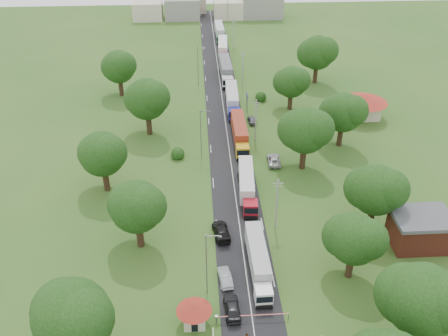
{
  "coord_description": "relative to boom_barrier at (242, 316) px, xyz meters",
  "views": [
    {
      "loc": [
        -6.09,
        -67.03,
        49.31
      ],
      "look_at": [
        -1.7,
        6.06,
        3.0
      ],
      "focal_mm": 40.0,
      "sensor_mm": 36.0,
      "label": 1
    }
  ],
  "objects": [
    {
      "name": "tree_13",
      "position": [
        -22.65,
        70.16,
        6.33
      ],
      "size": [
        8.8,
        8.8,
        11.07
      ],
      "color": "#382616",
      "rests_on": "ground"
    },
    {
      "name": "guard_booth",
      "position": [
        -5.84,
        -0.0,
        1.27
      ],
      "size": [
        4.4,
        4.4,
        3.45
      ],
      "color": "beige",
      "rests_on": "ground"
    },
    {
      "name": "car_lane_rear",
      "position": [
        -1.64,
        16.62,
        -0.07
      ],
      "size": [
        2.98,
        5.88,
        1.63
      ],
      "primitive_type": "imported",
      "rotation": [
        0.0,
        0.0,
        3.27
      ],
      "color": "black",
      "rests_on": "ground"
    },
    {
      "name": "tree_4",
      "position": [
        14.34,
        35.17,
        6.96
      ],
      "size": [
        9.6,
        9.6,
        12.05
      ],
      "color": "#382616",
      "rests_on": "ground"
    },
    {
      "name": "distant_town",
      "position": [
        2.04,
        135.0,
        2.6
      ],
      "size": [
        52.0,
        8.0,
        8.0
      ],
      "color": "gray",
      "rests_on": "ground"
    },
    {
      "name": "pole_4",
      "position": [
        6.86,
        102.0,
        3.79
      ],
      "size": [
        1.6,
        0.24,
        9.0
      ],
      "color": "gray",
      "rests_on": "ground"
    },
    {
      "name": "boom_barrier",
      "position": [
        0.0,
        0.0,
        0.0
      ],
      "size": [
        9.22,
        0.35,
        1.18
      ],
      "color": "slate",
      "rests_on": "ground"
    },
    {
      "name": "car_verge_far",
      "position": [
        7.05,
        53.78,
        -0.23
      ],
      "size": [
        1.81,
        3.99,
        1.33
      ],
      "primitive_type": "imported",
      "rotation": [
        0.0,
        0.0,
        3.2
      ],
      "color": "#575A5F",
      "rests_on": "ground"
    },
    {
      "name": "truck_0",
      "position": [
        3.02,
        8.62,
        1.1
      ],
      "size": [
        2.53,
        13.58,
        3.76
      ],
      "color": "white",
      "rests_on": "ground"
    },
    {
      "name": "car_lane_mid",
      "position": [
        -1.64,
        7.0,
        -0.17
      ],
      "size": [
        2.1,
        4.53,
        1.44
      ],
      "primitive_type": "imported",
      "rotation": [
        0.0,
        0.0,
        3.28
      ],
      "color": "#9CA0A4",
      "rests_on": "ground"
    },
    {
      "name": "truck_5",
      "position": [
        3.26,
        96.15,
        1.24
      ],
      "size": [
        3.17,
        14.56,
        4.02
      ],
      "color": "maroon",
      "rests_on": "ground"
    },
    {
      "name": "truck_4",
      "position": [
        3.01,
        79.27,
        1.38
      ],
      "size": [
        2.93,
        15.47,
        4.28
      ],
      "color": "silver",
      "rests_on": "ground"
    },
    {
      "name": "house_cream",
      "position": [
        31.36,
        55.0,
        2.75
      ],
      "size": [
        10.08,
        10.08,
        5.8
      ],
      "color": "beige",
      "rests_on": "ground"
    },
    {
      "name": "pole_3",
      "position": [
        6.86,
        74.0,
        3.79
      ],
      "size": [
        1.6,
        0.24,
        9.0
      ],
      "color": "gray",
      "rests_on": "ground"
    },
    {
      "name": "tree_11",
      "position": [
        -20.65,
        30.16,
        6.33
      ],
      "size": [
        8.8,
        8.8,
        11.07
      ],
      "color": "#382616",
      "rests_on": "ground"
    },
    {
      "name": "info_sign",
      "position": [
        6.56,
        60.0,
        2.11
      ],
      "size": [
        0.12,
        3.1,
        4.1
      ],
      "color": "slate",
      "rests_on": "ground"
    },
    {
      "name": "pedestrian_booth",
      "position": [
        -4.75,
        2.08,
        -0.09
      ],
      "size": [
        0.88,
        0.96,
        1.6
      ],
      "primitive_type": "imported",
      "rotation": [
        0.0,
        0.0,
        -1.13
      ],
      "color": "gray",
      "rests_on": "ground"
    },
    {
      "name": "truck_6",
      "position": [
        3.16,
        112.44,
        1.16
      ],
      "size": [
        2.61,
        13.99,
        3.88
      ],
      "color": "#2A7134",
      "rests_on": "ground"
    },
    {
      "name": "car_verge_near",
      "position": [
        9.36,
        36.95,
        -0.18
      ],
      "size": [
        2.6,
        5.24,
        1.43
      ],
      "primitive_type": "imported",
      "rotation": [
        0.0,
        0.0,
        3.1
      ],
      "color": "#B2B2B2",
      "rests_on": "ground"
    },
    {
      "name": "lamp_0",
      "position": [
        -3.99,
        5.0,
        4.66
      ],
      "size": [
        2.03,
        0.22,
        10.0
      ],
      "color": "slate",
      "rests_on": "ground"
    },
    {
      "name": "tree_2",
      "position": [
        15.35,
        7.14,
        5.7
      ],
      "size": [
        8.0,
        8.0,
        10.1
      ],
      "color": "#382616",
      "rests_on": "ground"
    },
    {
      "name": "lamp_1",
      "position": [
        -3.99,
        40.0,
        4.66
      ],
      "size": [
        2.03,
        0.22,
        10.0
      ],
      "color": "slate",
      "rests_on": "ground"
    },
    {
      "name": "tree_10",
      "position": [
        -13.65,
        15.16,
        6.33
      ],
      "size": [
        8.8,
        8.8,
        11.07
      ],
      "color": "#382616",
      "rests_on": "ground"
    },
    {
      "name": "car_lane_front",
      "position": [
        -1.09,
        1.5,
        -0.07
      ],
      "size": [
        2.19,
        4.89,
        1.63
      ],
      "primitive_type": "imported",
      "rotation": [
        0.0,
        0.0,
        3.2
      ],
      "color": "black",
      "rests_on": "ground"
    },
    {
      "name": "tree_12",
      "position": [
        -14.66,
        50.17,
        6.96
      ],
      "size": [
        9.6,
        9.6,
        12.05
      ],
      "color": "#382616",
      "rests_on": "ground"
    },
    {
      "name": "tree_3",
      "position": [
        21.35,
        17.16,
        6.33
      ],
      "size": [
        8.8,
        8.8,
        11.07
      ],
      "color": "#382616",
      "rests_on": "ground"
    },
    {
      "name": "tree_7",
      "position": [
        25.34,
        75.17,
        6.96
      ],
      "size": [
        9.6,
        9.6,
        12.05
      ],
      "color": "#382616",
      "rests_on": "ground"
    },
    {
      "name": "pole_1",
      "position": [
        6.86,
        18.0,
        3.79
      ],
      "size": [
        1.6,
        0.24,
        9.0
      ],
      "color": "gray",
      "rests_on": "ground"
    },
    {
      "name": "tree_5",
      "position": [
        23.35,
        43.16,
        6.33
      ],
      "size": [
        8.8,
        8.8,
        11.07
      ],
      "color": "#382616",
      "rests_on": "ground"
    },
    {
      "name": "truck_2",
      "position": [
        3.64,
        45.32,
        1.27
      ],
      "size": [
        2.58,
        14.72,
        4.08
      ],
      "color": "gold",
      "rests_on": "ground"
    },
    {
      "name": "ground",
      "position": [
        1.36,
        25.0,
        -0.89
      ],
      "size": [
        260.0,
        260.0,
        0.0
      ],
      "primitive_type": "plane",
      "color": "#29561C",
      "rests_on": "ground"
    },
    {
      "name": "house_brick",
      "position": [
        27.36,
        13.0,
        1.76
      ],
      "size": [
        8.6,
        6.6,
        5.2
      ],
      "color": "maroon",
      "rests_on": "ground"
    },
    {
      "name": "tree_9",
      "position": [
        -18.66,
        -4.83,
        6.96
      ],
      "size": [
        9.6,
        9.6,
        12.05
      ],
      "color": "#382616",
      "rests_on": "ground"
    },
    {
      "name": "pole_5",
      "position": [
        6.86,
        130.0,
        3.79
      ],
      "size": [
        1.6,
        0.24,
        9.0
      ],
      "color": "gray",
      "rests_on": "ground"
    },
    {
      "name": "truck_3",
      "position": [
        3.33,
        61.11,
        1.29
      ],
      "size": [
        2.89,
        14.86,
        4.11
      ],
      "color": "#1A229D",
      "rests_on": "ground"
    },
    {
      "name": "lamp_2",
      "position": [
        -3.99,
        75.0,
        4.66
      ],
      "size": [
        2.03,
        0.22,
        10.0
      ],
      "color": "slate",
      "rests_on": "ground"
    },
    {
      "name": "tree_1",
      "position": [
        19.34,
        -4.83,
        6.96
      ],
      "size": [
        9.6,
        9.6,
        12.05
      ],
      "color": "#382616",
      "rests_on": "ground"
    },
    {
      "name": "truck_1",
      "position": [
        3.28,
        27.15,
        1.14
      ],
      "size": [
        3.08,
        13.89,
        3.84
      ],
      "color": "maroon",
      "rests_on": "ground"
    },
    {
      "name": "road",
      "position": [
        1.36,
        45.0,
        -0.89
      ],
      "size": [
        8.0,
        200.0,
        0.04
      ],
      "primitive_type": "cube",
      "color": "black",
      "rests_on": "ground"
    },
    {
      "name": "pole_2",
      "position": [
        6.86,
        46.0,
        3.79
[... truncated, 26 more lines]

